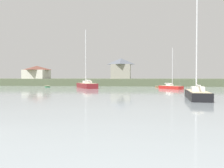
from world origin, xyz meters
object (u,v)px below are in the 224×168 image
dinghy_green (47,87)px  sailboat_maroon (87,87)px  sailboat_black (197,97)px  dinghy_wood (162,87)px  sailboat_red (171,88)px

dinghy_green → sailboat_maroon: (11.72, -4.48, 0.19)m
sailboat_black → dinghy_green: sailboat_black is taller
dinghy_green → dinghy_wood: dinghy_wood is taller
sailboat_maroon → dinghy_wood: sailboat_maroon is taller
dinghy_green → sailboat_maroon: 12.55m
sailboat_red → dinghy_wood: size_ratio=2.75×
dinghy_green → sailboat_maroon: bearing=-20.9°
sailboat_black → sailboat_red: 24.76m
sailboat_maroon → sailboat_red: (19.59, -2.57, -0.11)m
sailboat_maroon → dinghy_wood: (18.34, 5.67, -0.17)m
sailboat_black → dinghy_green: bearing=134.7°
sailboat_maroon → dinghy_wood: 19.20m
dinghy_wood → sailboat_black: bearing=-87.5°
sailboat_black → sailboat_maroon: 33.72m
dinghy_green → dinghy_wood: (30.06, 1.19, 0.02)m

